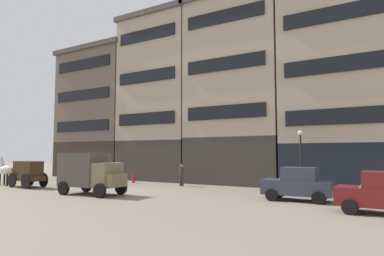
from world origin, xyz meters
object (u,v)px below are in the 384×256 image
object	(u,v)px
draft_horse	(5,170)
fire_hydrant_curbside	(133,178)
pedestrian_officer	(182,174)
sedan_light	(384,193)
cargo_wagon	(28,172)
sedan_dark	(298,184)
delivery_truck_near	(91,172)
streetlamp_curbside	(301,152)

from	to	relation	value
draft_horse	fire_hydrant_curbside	xyz separation A→B (m)	(7.44, 6.97, -0.84)
pedestrian_officer	fire_hydrant_curbside	size ratio (longest dim) A/B	2.16
sedan_light	pedestrian_officer	world-z (taller)	sedan_light
cargo_wagon	sedan_dark	distance (m)	19.62
draft_horse	sedan_light	world-z (taller)	draft_horse
sedan_dark	pedestrian_officer	xyz separation A→B (m)	(-9.75, 3.49, 0.07)
pedestrian_officer	fire_hydrant_curbside	bearing A→B (deg)	177.61
delivery_truck_near	pedestrian_officer	xyz separation A→B (m)	(2.17, 7.34, -0.44)
sedan_light	fire_hydrant_curbside	distance (m)	19.89
sedan_dark	streetlamp_curbside	size ratio (longest dim) A/B	0.91
sedan_light	fire_hydrant_curbside	xyz separation A→B (m)	(-18.96, 6.01, -0.49)
sedan_light	pedestrian_officer	size ratio (longest dim) A/B	2.09
draft_horse	pedestrian_officer	size ratio (longest dim) A/B	1.31
pedestrian_officer	draft_horse	bearing A→B (deg)	-151.67
cargo_wagon	draft_horse	distance (m)	2.95
draft_horse	sedan_dark	bearing A→B (deg)	8.33
delivery_truck_near	fire_hydrant_curbside	bearing A→B (deg)	111.18
draft_horse	sedan_dark	distance (m)	22.53
streetlamp_curbside	fire_hydrant_curbside	bearing A→B (deg)	-179.24
cargo_wagon	fire_hydrant_curbside	xyz separation A→B (m)	(4.49, 6.97, -0.72)
delivery_truck_near	pedestrian_officer	bearing A→B (deg)	73.54
fire_hydrant_curbside	streetlamp_curbside	bearing A→B (deg)	0.76
delivery_truck_near	sedan_light	world-z (taller)	delivery_truck_near
sedan_dark	streetlamp_curbside	xyz separation A→B (m)	(-0.65, 3.90, 1.76)
cargo_wagon	draft_horse	bearing A→B (deg)	179.96
delivery_truck_near	fire_hydrant_curbside	distance (m)	8.16
draft_horse	pedestrian_officer	xyz separation A→B (m)	(12.54, 6.76, -0.29)
delivery_truck_near	pedestrian_officer	size ratio (longest dim) A/B	2.46
delivery_truck_near	sedan_dark	distance (m)	12.54
sedan_light	fire_hydrant_curbside	bearing A→B (deg)	162.43
pedestrian_officer	streetlamp_curbside	size ratio (longest dim) A/B	0.44
sedan_dark	sedan_light	world-z (taller)	same
delivery_truck_near	streetlamp_curbside	bearing A→B (deg)	34.48
cargo_wagon	pedestrian_officer	distance (m)	11.73
cargo_wagon	streetlamp_curbside	bearing A→B (deg)	20.96
sedan_light	streetlamp_curbside	xyz separation A→B (m)	(-4.76, 6.19, 1.76)
cargo_wagon	fire_hydrant_curbside	bearing A→B (deg)	57.22
draft_horse	delivery_truck_near	distance (m)	10.39
cargo_wagon	fire_hydrant_curbside	size ratio (longest dim) A/B	3.57
streetlamp_curbside	draft_horse	bearing A→B (deg)	-161.69
cargo_wagon	sedan_light	size ratio (longest dim) A/B	0.79
draft_horse	fire_hydrant_curbside	world-z (taller)	draft_horse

